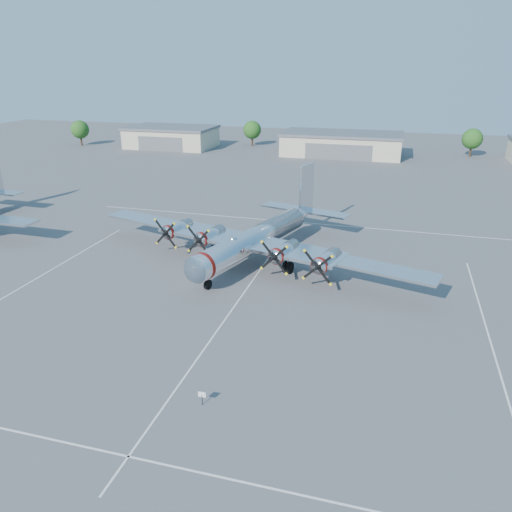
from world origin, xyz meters
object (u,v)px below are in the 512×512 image
(tree_far_west, at_px, (80,130))
(main_bomber_b29, at_px, (258,259))
(hangar_center, at_px, (342,144))
(tree_east, at_px, (472,139))
(info_placard, at_px, (202,396))
(hangar_west, at_px, (172,137))
(tree_west, at_px, (252,130))

(tree_far_west, xyz_separation_m, main_bomber_b29, (68.96, -68.23, -4.22))
(hangar_center, distance_m, tree_east, 30.64)
(main_bomber_b29, bearing_deg, info_placard, -66.43)
(hangar_west, bearing_deg, info_placard, -64.30)
(hangar_west, xyz_separation_m, tree_far_west, (-25.00, -3.96, 1.51))
(info_placard, bearing_deg, hangar_center, 89.66)
(tree_east, bearing_deg, hangar_west, -175.40)
(hangar_west, distance_m, tree_east, 75.26)
(hangar_west, distance_m, info_placard, 109.27)
(tree_far_west, bearing_deg, main_bomber_b29, -44.69)
(info_placard, bearing_deg, main_bomber_b29, 95.70)
(hangar_west, bearing_deg, tree_far_west, -170.99)
(tree_far_west, height_order, main_bomber_b29, tree_far_west)
(tree_far_west, distance_m, main_bomber_b29, 97.10)
(tree_west, bearing_deg, tree_east, -2.08)
(tree_west, height_order, info_placard, tree_west)
(tree_far_west, height_order, tree_west, same)
(hangar_west, bearing_deg, hangar_center, -0.00)
(info_placard, bearing_deg, tree_east, 73.46)
(tree_east, xyz_separation_m, main_bomber_b29, (-31.04, -78.23, -4.22))
(tree_west, bearing_deg, tree_far_west, -165.07)
(tree_far_west, xyz_separation_m, tree_west, (45.00, 12.00, 0.00))
(tree_west, bearing_deg, hangar_west, -158.11)
(hangar_west, height_order, tree_east, tree_east)
(hangar_center, height_order, tree_east, tree_east)
(hangar_west, distance_m, tree_far_west, 25.36)
(tree_far_west, bearing_deg, hangar_west, 9.01)
(info_placard, bearing_deg, tree_far_west, 125.72)
(main_bomber_b29, bearing_deg, hangar_center, 105.31)
(tree_east, bearing_deg, hangar_center, -168.62)
(tree_west, bearing_deg, info_placard, -75.58)
(main_bomber_b29, bearing_deg, tree_east, 84.50)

